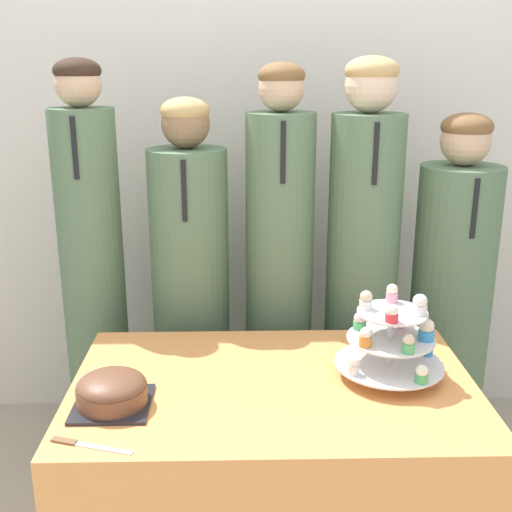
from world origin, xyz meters
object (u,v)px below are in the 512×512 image
object	(u,v)px
cupcake_stand	(392,337)
student_2	(279,285)
round_cake	(112,390)
cake_knife	(78,444)
student_1	(191,302)
student_0	(94,283)
student_4	(450,307)
student_3	(361,280)

from	to	relation	value
cupcake_stand	student_2	bearing A→B (deg)	117.18
round_cake	cake_knife	distance (m)	0.20
round_cake	student_1	bearing A→B (deg)	77.56
student_0	student_4	distance (m)	1.43
student_1	student_2	xyz separation A→B (m)	(0.35, -0.00, 0.07)
student_2	student_3	xyz separation A→B (m)	(0.33, 0.00, 0.02)
round_cake	student_2	bearing A→B (deg)	55.78
student_3	cupcake_stand	bearing A→B (deg)	-91.67
student_4	student_3	bearing A→B (deg)	180.00
student_4	round_cake	bearing A→B (deg)	-147.77
cupcake_stand	cake_knife	bearing A→B (deg)	-158.06
student_0	student_3	bearing A→B (deg)	0.00
cake_knife	student_2	distance (m)	1.12
student_0	cake_knife	bearing A→B (deg)	-80.49
student_3	student_4	bearing A→B (deg)	-0.00
round_cake	student_1	distance (m)	0.78
cupcake_stand	student_1	xyz separation A→B (m)	(-0.66, 0.60, -0.11)
student_0	student_2	world-z (taller)	student_0
cupcake_stand	student_4	xyz separation A→B (m)	(0.38, 0.60, -0.14)
student_0	student_4	world-z (taller)	student_0
student_0	student_3	xyz separation A→B (m)	(1.06, 0.00, 0.00)
round_cake	student_1	xyz separation A→B (m)	(0.17, 0.76, -0.03)
cake_knife	student_4	bearing A→B (deg)	54.48
cupcake_stand	student_2	distance (m)	0.68
student_2	student_4	size ratio (longest dim) A/B	1.12
student_4	cupcake_stand	bearing A→B (deg)	-122.48
cupcake_stand	student_1	world-z (taller)	student_1
student_4	student_2	bearing A→B (deg)	-180.00
round_cake	student_4	distance (m)	1.43
student_3	cake_knife	bearing A→B (deg)	-133.19
student_1	student_4	bearing A→B (deg)	0.00
round_cake	student_0	distance (m)	0.79
cake_knife	student_0	bearing A→B (deg)	116.87
student_0	student_3	world-z (taller)	student_3
student_3	student_0	bearing A→B (deg)	-180.00
student_1	round_cake	bearing A→B (deg)	-102.44
cupcake_stand	round_cake	bearing A→B (deg)	-168.94
round_cake	student_3	distance (m)	1.14
student_1	student_0	bearing A→B (deg)	-180.00
student_0	student_3	distance (m)	1.06
round_cake	student_3	xyz separation A→B (m)	(0.85, 0.76, 0.06)
student_0	student_1	xyz separation A→B (m)	(0.38, 0.00, -0.09)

